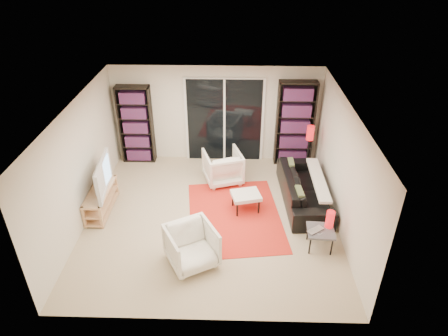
{
  "coord_description": "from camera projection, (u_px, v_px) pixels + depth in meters",
  "views": [
    {
      "loc": [
        0.44,
        -6.48,
        5.06
      ],
      "look_at": [
        0.25,
        0.3,
        1.0
      ],
      "focal_mm": 32.0,
      "sensor_mm": 36.0,
      "label": 1
    }
  ],
  "objects": [
    {
      "name": "ottoman",
      "position": [
        246.0,
        196.0,
        8.22
      ],
      "size": [
        0.67,
        0.59,
        0.4
      ],
      "color": "white",
      "rests_on": "floor"
    },
    {
      "name": "bookshelf_right",
      "position": [
        295.0,
        124.0,
        9.58
      ],
      "size": [
        0.9,
        0.3,
        2.1
      ],
      "color": "black",
      "rests_on": "ground"
    },
    {
      "name": "floor",
      "position": [
        211.0,
        217.0,
        8.17
      ],
      "size": [
        5.0,
        5.0,
        0.0
      ],
      "primitive_type": "plane",
      "color": "tan",
      "rests_on": "ground"
    },
    {
      "name": "wall_right",
      "position": [
        343.0,
        169.0,
        7.49
      ],
      "size": [
        0.02,
        5.0,
        2.4
      ],
      "primitive_type": "cube",
      "color": "beige",
      "rests_on": "ground"
    },
    {
      "name": "ceiling",
      "position": [
        209.0,
        108.0,
        6.93
      ],
      "size": [
        5.0,
        5.0,
        0.02
      ],
      "primitive_type": "cube",
      "color": "white",
      "rests_on": "wall_back"
    },
    {
      "name": "wall_front",
      "position": [
        200.0,
        261.0,
        5.41
      ],
      "size": [
        5.0,
        0.02,
        2.4
      ],
      "primitive_type": "cube",
      "color": "beige",
      "rests_on": "ground"
    },
    {
      "name": "bookshelf_left",
      "position": [
        136.0,
        125.0,
        9.71
      ],
      "size": [
        0.8,
        0.3,
        1.95
      ],
      "color": "black",
      "rests_on": "ground"
    },
    {
      "name": "sofa",
      "position": [
        304.0,
        189.0,
        8.49
      ],
      "size": [
        0.97,
        2.24,
        0.64
      ],
      "primitive_type": "imported",
      "rotation": [
        0.0,
        0.0,
        1.62
      ],
      "color": "black",
      "rests_on": "floor"
    },
    {
      "name": "armchair_front",
      "position": [
        192.0,
        246.0,
        6.88
      ],
      "size": [
        1.08,
        1.09,
        0.74
      ],
      "primitive_type": "imported",
      "rotation": [
        0.0,
        0.0,
        0.5
      ],
      "color": "white",
      "rests_on": "floor"
    },
    {
      "name": "tv_stand",
      "position": [
        101.0,
        200.0,
        8.24
      ],
      "size": [
        0.4,
        1.24,
        0.5
      ],
      "color": "tan",
      "rests_on": "floor"
    },
    {
      "name": "wall_left",
      "position": [
        80.0,
        165.0,
        7.61
      ],
      "size": [
        0.02,
        5.0,
        2.4
      ],
      "primitive_type": "cube",
      "color": "beige",
      "rests_on": "ground"
    },
    {
      "name": "wall_back",
      "position": [
        216.0,
        114.0,
        9.7
      ],
      "size": [
        5.0,
        0.02,
        2.4
      ],
      "primitive_type": "cube",
      "color": "beige",
      "rests_on": "ground"
    },
    {
      "name": "rug",
      "position": [
        235.0,
        216.0,
        8.2
      ],
      "size": [
        2.13,
        2.69,
        0.01
      ],
      "primitive_type": "cube",
      "rotation": [
        0.0,
        0.0,
        0.13
      ],
      "color": "red",
      "rests_on": "floor"
    },
    {
      "name": "armchair_back",
      "position": [
        223.0,
        167.0,
        9.17
      ],
      "size": [
        1.02,
        1.03,
        0.75
      ],
      "primitive_type": "imported",
      "rotation": [
        0.0,
        0.0,
        3.45
      ],
      "color": "white",
      "rests_on": "floor"
    },
    {
      "name": "side_table",
      "position": [
        321.0,
        232.0,
        7.22
      ],
      "size": [
        0.51,
        0.51,
        0.4
      ],
      "color": "#4E4E53",
      "rests_on": "floor"
    },
    {
      "name": "floor_lamp",
      "position": [
        310.0,
        138.0,
        9.16
      ],
      "size": [
        0.19,
        0.19,
        1.25
      ],
      "color": "black",
      "rests_on": "floor"
    },
    {
      "name": "table_lamp",
      "position": [
        330.0,
        219.0,
        7.2
      ],
      "size": [
        0.15,
        0.15,
        0.33
      ],
      "primitive_type": "cylinder",
      "color": "red",
      "rests_on": "side_table"
    },
    {
      "name": "sliding_door",
      "position": [
        224.0,
        121.0,
        9.74
      ],
      "size": [
        1.92,
        0.08,
        2.16
      ],
      "color": "white",
      "rests_on": "ground"
    },
    {
      "name": "laptop",
      "position": [
        317.0,
        231.0,
        7.15
      ],
      "size": [
        0.38,
        0.36,
        0.03
      ],
      "primitive_type": "imported",
      "rotation": [
        0.0,
        0.0,
        0.64
      ],
      "color": "silver",
      "rests_on": "side_table"
    },
    {
      "name": "tv",
      "position": [
        98.0,
        176.0,
        7.94
      ],
      "size": [
        0.27,
        1.18,
        0.68
      ],
      "primitive_type": "imported",
      "rotation": [
        0.0,
        0.0,
        1.67
      ],
      "color": "black",
      "rests_on": "tv_stand"
    }
  ]
}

